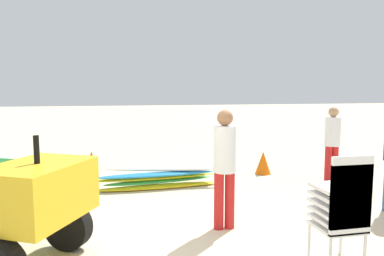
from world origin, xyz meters
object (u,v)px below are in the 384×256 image
(stacked_plastic_chairs, at_px, (343,203))
(lifeguard_near_center, at_px, (225,161))
(surfboard_pile, at_px, (158,178))
(lifeguard_near_right, at_px, (332,139))
(traffic_cone_near, at_px, (92,160))
(traffic_cone_far, at_px, (263,163))

(stacked_plastic_chairs, bearing_deg, lifeguard_near_center, 124.31)
(surfboard_pile, relative_size, lifeguard_near_right, 1.68)
(traffic_cone_near, bearing_deg, traffic_cone_far, -18.26)
(stacked_plastic_chairs, xyz_separation_m, lifeguard_near_center, (-0.93, 1.36, 0.23))
(stacked_plastic_chairs, relative_size, surfboard_pile, 0.48)
(traffic_cone_far, bearing_deg, traffic_cone_near, 161.74)
(lifeguard_near_right, bearing_deg, traffic_cone_near, 155.82)
(traffic_cone_far, bearing_deg, lifeguard_near_center, -122.29)
(lifeguard_near_center, bearing_deg, traffic_cone_near, 116.19)
(lifeguard_near_center, relative_size, traffic_cone_far, 3.20)
(lifeguard_near_right, bearing_deg, stacked_plastic_chairs, -121.90)
(stacked_plastic_chairs, height_order, surfboard_pile, stacked_plastic_chairs)
(lifeguard_near_right, bearing_deg, lifeguard_near_center, -146.63)
(stacked_plastic_chairs, xyz_separation_m, traffic_cone_near, (-3.03, 5.64, -0.51))
(lifeguard_near_center, height_order, traffic_cone_near, lifeguard_near_center)
(traffic_cone_near, bearing_deg, stacked_plastic_chairs, -61.73)
(surfboard_pile, distance_m, lifeguard_near_center, 2.54)
(surfboard_pile, distance_m, lifeguard_near_right, 3.77)
(surfboard_pile, bearing_deg, stacked_plastic_chairs, -66.46)
(lifeguard_near_center, distance_m, lifeguard_near_right, 3.60)
(stacked_plastic_chairs, bearing_deg, traffic_cone_near, 118.27)
(traffic_cone_far, bearing_deg, lifeguard_near_right, -40.88)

